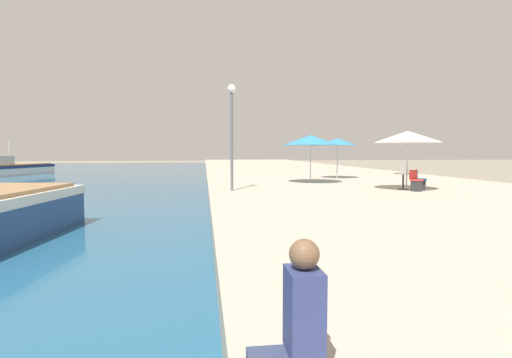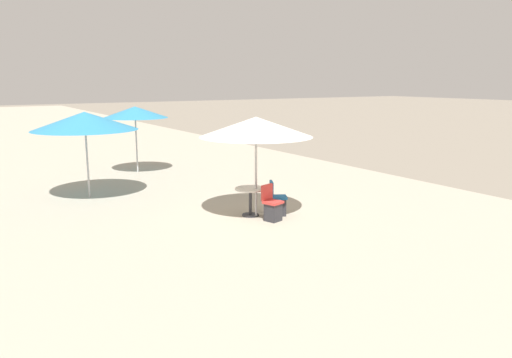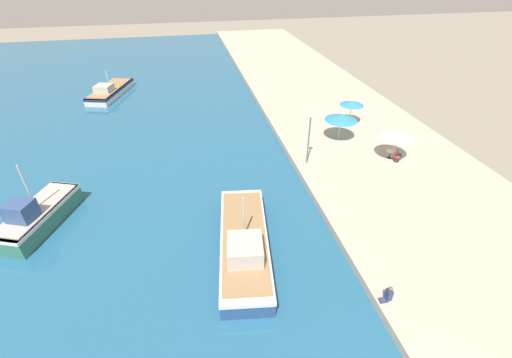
% 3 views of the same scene
% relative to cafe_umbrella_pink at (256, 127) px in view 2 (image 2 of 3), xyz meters
% --- Properties ---
extents(quay_promenade, '(16.00, 90.00, 0.59)m').
position_rel_cafe_umbrella_pink_xyz_m(quay_promenade, '(-0.61, 17.37, -2.63)').
color(quay_promenade, '#B2A893').
rests_on(quay_promenade, ground_plane).
extents(cafe_umbrella_pink, '(2.86, 2.86, 2.58)m').
position_rel_cafe_umbrella_pink_xyz_m(cafe_umbrella_pink, '(0.00, 0.00, 0.00)').
color(cafe_umbrella_pink, '#B7B7B7').
rests_on(cafe_umbrella_pink, quay_promenade).
extents(cafe_umbrella_white, '(3.07, 3.07, 2.57)m').
position_rel_cafe_umbrella_pink_xyz_m(cafe_umbrella_white, '(-3.10, 4.54, -0.03)').
color(cafe_umbrella_white, '#B7B7B7').
rests_on(cafe_umbrella_white, quay_promenade).
extents(cafe_umbrella_striped, '(2.44, 2.44, 2.51)m').
position_rel_cafe_umbrella_pink_xyz_m(cafe_umbrella_striped, '(-0.49, 7.79, -0.04)').
color(cafe_umbrella_striped, '#B7B7B7').
rests_on(cafe_umbrella_striped, quay_promenade).
extents(cafe_table, '(0.80, 0.80, 0.74)m').
position_rel_cafe_umbrella_pink_xyz_m(cafe_table, '(-0.07, 0.17, -1.80)').
color(cafe_table, '#333338').
rests_on(cafe_table, quay_promenade).
extents(cafe_chair_left, '(0.51, 0.53, 0.91)m').
position_rel_cafe_umbrella_pink_xyz_m(cafe_chair_left, '(0.16, -0.52, -2.01)').
color(cafe_chair_left, '#2D2D33').
rests_on(cafe_chair_left, quay_promenade).
extents(cafe_chair_right, '(0.56, 0.55, 0.91)m').
position_rel_cafe_umbrella_pink_xyz_m(cafe_chair_right, '(0.58, -0.16, -2.01)').
color(cafe_chair_right, '#2D2D33').
rests_on(cafe_chair_right, quay_promenade).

